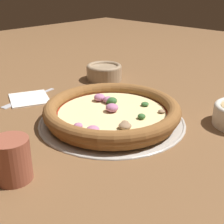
{
  "coord_description": "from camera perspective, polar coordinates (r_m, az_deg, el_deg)",
  "views": [
    {
      "loc": [
        0.49,
        -0.51,
        0.34
      ],
      "look_at": [
        0.0,
        0.0,
        0.03
      ],
      "focal_mm": 50.0,
      "sensor_mm": 36.0,
      "label": 1
    }
  ],
  "objects": [
    {
      "name": "drinking_cup",
      "position": [
        0.58,
        -17.83,
        -8.28
      ],
      "size": [
        0.07,
        0.07,
        0.08
      ],
      "color": "brown",
      "rests_on": "ground_plane"
    },
    {
      "name": "pizza_tray",
      "position": [
        0.78,
        0.0,
        -1.54
      ],
      "size": [
        0.36,
        0.36,
        0.01
      ],
      "color": "#B7B2A8",
      "rests_on": "ground_plane"
    },
    {
      "name": "pizza",
      "position": [
        0.77,
        -0.01,
        0.17
      ],
      "size": [
        0.34,
        0.34,
        0.04
      ],
      "color": "#A86B33",
      "rests_on": "pizza_tray"
    },
    {
      "name": "bowl_far",
      "position": [
        1.09,
        -1.45,
        7.39
      ],
      "size": [
        0.12,
        0.12,
        0.05
      ],
      "color": "#9E8466",
      "rests_on": "ground_plane"
    },
    {
      "name": "fork",
      "position": [
        0.96,
        -15.34,
        2.37
      ],
      "size": [
        0.05,
        0.2,
        0.0
      ],
      "rotation": [
        0.0,
        0.0,
        4.88
      ],
      "color": "#B7B7BC",
      "rests_on": "ground_plane"
    },
    {
      "name": "ground_plane",
      "position": [
        0.78,
        0.0,
        -1.72
      ],
      "size": [
        3.0,
        3.0,
        0.0
      ],
      "primitive_type": "plane",
      "color": "brown"
    },
    {
      "name": "napkin",
      "position": [
        0.95,
        -14.9,
        2.49
      ],
      "size": [
        0.15,
        0.15,
        0.01
      ],
      "rotation": [
        0.0,
        0.0,
        -0.43
      ],
      "color": "white",
      "rests_on": "ground_plane"
    }
  ]
}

